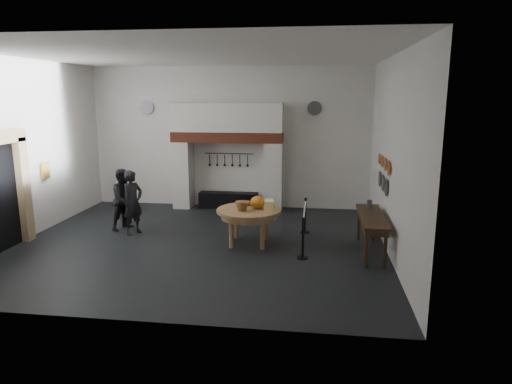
# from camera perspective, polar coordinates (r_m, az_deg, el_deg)

# --- Properties ---
(floor) EXTENTS (9.00, 8.00, 0.02)m
(floor) POSITION_cam_1_polar(r_m,az_deg,el_deg) (11.43, -7.01, -6.41)
(floor) COLOR black
(floor) RESTS_ON ground
(ceiling) EXTENTS (9.00, 8.00, 0.02)m
(ceiling) POSITION_cam_1_polar(r_m,az_deg,el_deg) (10.89, -7.63, 16.68)
(ceiling) COLOR silver
(ceiling) RESTS_ON wall_back
(wall_back) EXTENTS (9.00, 0.02, 4.50)m
(wall_back) POSITION_cam_1_polar(r_m,az_deg,el_deg) (14.82, -3.34, 6.78)
(wall_back) COLOR silver
(wall_back) RESTS_ON floor
(wall_front) EXTENTS (9.00, 0.02, 4.50)m
(wall_front) POSITION_cam_1_polar(r_m,az_deg,el_deg) (7.19, -15.44, 0.80)
(wall_front) COLOR silver
(wall_front) RESTS_ON floor
(wall_left) EXTENTS (0.02, 8.00, 4.50)m
(wall_left) POSITION_cam_1_polar(r_m,az_deg,el_deg) (12.85, -27.17, 4.68)
(wall_left) COLOR silver
(wall_left) RESTS_ON floor
(wall_right) EXTENTS (0.02, 8.00, 4.50)m
(wall_right) POSITION_cam_1_polar(r_m,az_deg,el_deg) (10.71, 16.73, 4.29)
(wall_right) COLOR silver
(wall_right) RESTS_ON floor
(chimney_pier_left) EXTENTS (0.55, 0.70, 2.15)m
(chimney_pier_left) POSITION_cam_1_polar(r_m,az_deg,el_deg) (14.98, -9.09, 2.17)
(chimney_pier_left) COLOR silver
(chimney_pier_left) RESTS_ON floor
(chimney_pier_right) EXTENTS (0.55, 0.70, 2.15)m
(chimney_pier_right) POSITION_cam_1_polar(r_m,az_deg,el_deg) (14.42, 2.22, 1.94)
(chimney_pier_right) COLOR silver
(chimney_pier_right) RESTS_ON floor
(hearth_brick_band) EXTENTS (3.50, 0.72, 0.32)m
(hearth_brick_band) POSITION_cam_1_polar(r_m,az_deg,el_deg) (14.47, -3.61, 6.89)
(hearth_brick_band) COLOR #9E442B
(hearth_brick_band) RESTS_ON chimney_pier_left
(chimney_hood) EXTENTS (3.50, 0.70, 0.90)m
(chimney_hood) POSITION_cam_1_polar(r_m,az_deg,el_deg) (14.43, -3.64, 9.30)
(chimney_hood) COLOR silver
(chimney_hood) RESTS_ON hearth_brick_band
(iron_range) EXTENTS (1.90, 0.45, 0.50)m
(iron_range) POSITION_cam_1_polar(r_m,az_deg,el_deg) (14.86, -3.45, -1.02)
(iron_range) COLOR black
(iron_range) RESTS_ON floor
(utensil_rail) EXTENTS (1.60, 0.02, 0.02)m
(utensil_rail) POSITION_cam_1_polar(r_m,az_deg,el_deg) (14.79, -3.38, 4.82)
(utensil_rail) COLOR black
(utensil_rail) RESTS_ON wall_back
(door_recess) EXTENTS (0.04, 1.10, 2.50)m
(door_recess) POSITION_cam_1_polar(r_m,az_deg,el_deg) (12.18, -29.24, -0.64)
(door_recess) COLOR black
(door_recess) RESTS_ON floor
(door_jamb_far) EXTENTS (0.22, 0.30, 2.60)m
(door_jamb_far) POSITION_cam_1_polar(r_m,az_deg,el_deg) (12.67, -27.08, 0.25)
(door_jamb_far) COLOR tan
(door_jamb_far) RESTS_ON floor
(wall_plaque) EXTENTS (0.05, 0.34, 0.44)m
(wall_plaque) POSITION_cam_1_polar(r_m,az_deg,el_deg) (13.56, -24.84, 2.44)
(wall_plaque) COLOR gold
(wall_plaque) RESTS_ON wall_left
(work_table) EXTENTS (1.90, 1.90, 0.07)m
(work_table) POSITION_cam_1_polar(r_m,az_deg,el_deg) (11.12, -0.89, -2.33)
(work_table) COLOR tan
(work_table) RESTS_ON floor
(pumpkin) EXTENTS (0.36, 0.36, 0.31)m
(pumpkin) POSITION_cam_1_polar(r_m,az_deg,el_deg) (11.15, 0.20, -1.29)
(pumpkin) COLOR orange
(pumpkin) RESTS_ON work_table
(cheese_block_big) EXTENTS (0.22, 0.22, 0.24)m
(cheese_block_big) POSITION_cam_1_polar(r_m,az_deg,el_deg) (10.98, 1.66, -1.69)
(cheese_block_big) COLOR #FCEE97
(cheese_block_big) RESTS_ON work_table
(cheese_block_small) EXTENTS (0.18, 0.18, 0.20)m
(cheese_block_small) POSITION_cam_1_polar(r_m,az_deg,el_deg) (11.27, 1.71, -1.43)
(cheese_block_small) COLOR #D8D981
(cheese_block_small) RESTS_ON work_table
(wicker_basket) EXTENTS (0.38, 0.38, 0.22)m
(wicker_basket) POSITION_cam_1_polar(r_m,az_deg,el_deg) (10.97, -1.78, -1.76)
(wicker_basket) COLOR brown
(wicker_basket) RESTS_ON work_table
(bread_loaf) EXTENTS (0.31, 0.18, 0.13)m
(bread_loaf) POSITION_cam_1_polar(r_m,az_deg,el_deg) (11.45, -1.12, -1.40)
(bread_loaf) COLOR olive
(bread_loaf) RESTS_ON work_table
(visitor_near) EXTENTS (0.64, 0.73, 1.70)m
(visitor_near) POSITION_cam_1_polar(r_m,az_deg,el_deg) (12.34, -15.15, -1.27)
(visitor_near) COLOR black
(visitor_near) RESTS_ON floor
(visitor_far) EXTENTS (0.91, 1.00, 1.67)m
(visitor_far) POSITION_cam_1_polar(r_m,az_deg,el_deg) (12.86, -16.11, -0.87)
(visitor_far) COLOR black
(visitor_far) RESTS_ON floor
(side_table) EXTENTS (0.55, 2.20, 0.06)m
(side_table) POSITION_cam_1_polar(r_m,az_deg,el_deg) (10.80, 14.29, -2.98)
(side_table) COLOR #372814
(side_table) RESTS_ON floor
(pewter_jug) EXTENTS (0.12, 0.12, 0.22)m
(pewter_jug) POSITION_cam_1_polar(r_m,az_deg,el_deg) (11.35, 13.99, -1.52)
(pewter_jug) COLOR #535358
(pewter_jug) RESTS_ON side_table
(copper_pan_a) EXTENTS (0.03, 0.34, 0.34)m
(copper_pan_a) POSITION_cam_1_polar(r_m,az_deg,el_deg) (10.94, 16.27, 2.88)
(copper_pan_a) COLOR #C6662D
(copper_pan_a) RESTS_ON wall_right
(copper_pan_b) EXTENTS (0.03, 0.32, 0.32)m
(copper_pan_b) POSITION_cam_1_polar(r_m,az_deg,el_deg) (11.48, 15.87, 3.31)
(copper_pan_b) COLOR #C6662D
(copper_pan_b) RESTS_ON wall_right
(copper_pan_c) EXTENTS (0.03, 0.30, 0.30)m
(copper_pan_c) POSITION_cam_1_polar(r_m,az_deg,el_deg) (12.02, 15.51, 3.71)
(copper_pan_c) COLOR #C6662D
(copper_pan_c) RESTS_ON wall_right
(copper_pan_d) EXTENTS (0.03, 0.28, 0.28)m
(copper_pan_d) POSITION_cam_1_polar(r_m,az_deg,el_deg) (12.56, 15.18, 4.07)
(copper_pan_d) COLOR #C6662D
(copper_pan_d) RESTS_ON wall_right
(pewter_plate_left) EXTENTS (0.03, 0.40, 0.40)m
(pewter_plate_left) POSITION_cam_1_polar(r_m,az_deg,el_deg) (11.22, 15.98, 0.52)
(pewter_plate_left) COLOR #4C4C51
(pewter_plate_left) RESTS_ON wall_right
(pewter_plate_mid) EXTENTS (0.03, 0.40, 0.40)m
(pewter_plate_mid) POSITION_cam_1_polar(r_m,az_deg,el_deg) (11.80, 15.57, 1.10)
(pewter_plate_mid) COLOR #4C4C51
(pewter_plate_mid) RESTS_ON wall_right
(pewter_plate_right) EXTENTS (0.03, 0.40, 0.40)m
(pewter_plate_right) POSITION_cam_1_polar(r_m,az_deg,el_deg) (12.39, 15.20, 1.62)
(pewter_plate_right) COLOR #4C4C51
(pewter_plate_right) RESTS_ON wall_right
(pewter_plate_back_left) EXTENTS (0.44, 0.03, 0.44)m
(pewter_plate_back_left) POSITION_cam_1_polar(r_m,az_deg,el_deg) (15.46, -13.45, 10.22)
(pewter_plate_back_left) COLOR #4C4C51
(pewter_plate_back_left) RESTS_ON wall_back
(pewter_plate_back_right) EXTENTS (0.44, 0.03, 0.44)m
(pewter_plate_back_right) POSITION_cam_1_polar(r_m,az_deg,el_deg) (14.45, 7.33, 10.35)
(pewter_plate_back_right) COLOR #4C4C51
(pewter_plate_back_right) RESTS_ON wall_back
(barrier_post_near) EXTENTS (0.05, 0.05, 0.90)m
(barrier_post_near) POSITION_cam_1_polar(r_m,az_deg,el_deg) (10.26, 5.87, -5.90)
(barrier_post_near) COLOR black
(barrier_post_near) RESTS_ON floor
(barrier_post_far) EXTENTS (0.05, 0.05, 0.90)m
(barrier_post_far) POSITION_cam_1_polar(r_m,az_deg,el_deg) (12.18, 6.17, -3.02)
(barrier_post_far) COLOR black
(barrier_post_far) RESTS_ON floor
(barrier_rope) EXTENTS (0.04, 2.00, 0.04)m
(barrier_rope) POSITION_cam_1_polar(r_m,az_deg,el_deg) (11.11, 6.08, -2.36)
(barrier_rope) COLOR white
(barrier_rope) RESTS_ON barrier_post_near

